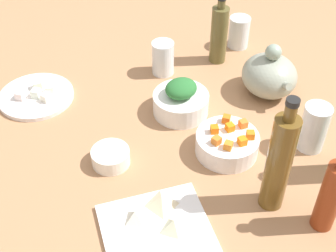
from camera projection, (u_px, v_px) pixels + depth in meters
The scene contains 30 objects.
tabletop at pixel (168, 145), 115.09cm from camera, with size 190.00×190.00×3.00cm, color #A57550.
cutting_board at pixel (163, 250), 90.42cm from camera, with size 28.93×21.65×1.00cm, color white.
plate_tofu at pixel (36, 96), 126.38cm from camera, with size 20.23×20.23×1.20cm, color white.
bowl_greens at pixel (181, 104), 120.54cm from camera, with size 14.48×14.48×5.62cm, color white.
bowl_carrots at pixel (227, 144), 109.69cm from camera, with size 14.93×14.93×5.10cm, color white.
bowl_small_side at pixel (111, 157), 107.43cm from camera, with size 8.94×8.94×3.76cm, color white.
teapot at pixel (270, 75), 124.81cm from camera, with size 17.10×14.60×15.17cm.
bottle_0 at pixel (279, 162), 91.73cm from camera, with size 5.15×5.15×28.28cm.
bottle_2 at pixel (219, 34), 134.52cm from camera, with size 4.99×4.99×20.99cm.
bottle_3 at pixel (331, 195), 89.66cm from camera, with size 4.52×4.52×21.81cm.
drinking_glass_0 at pixel (239, 32), 143.29cm from camera, with size 6.37×6.37×9.78cm, color white.
drinking_glass_1 at pixel (314, 128), 108.71cm from camera, with size 6.38×6.38×12.13cm, color white.
drinking_glass_2 at pixel (163, 58), 132.55cm from camera, with size 6.34×6.34×9.87cm, color white.
carrot_cube_0 at pixel (242, 141), 105.41cm from camera, with size 1.80×1.80×1.80cm, color orange.
carrot_cube_1 at pixel (243, 124), 109.84cm from camera, with size 1.80×1.80×1.80cm, color orange.
carrot_cube_2 at pixel (250, 135), 106.96cm from camera, with size 1.80×1.80×1.80cm, color orange.
carrot_cube_3 at pixel (217, 140), 105.59cm from camera, with size 1.80×1.80×1.80cm, color orange.
carrot_cube_4 at pixel (226, 119), 111.12cm from camera, with size 1.80×1.80×1.80cm, color orange.
carrot_cube_5 at pixel (214, 129), 108.39cm from camera, with size 1.80×1.80×1.80cm, color orange.
carrot_cube_6 at pixel (228, 145), 104.36cm from camera, with size 1.80×1.80×1.80cm, color orange.
carrot_cube_7 at pixel (230, 127), 108.92cm from camera, with size 1.80×1.80×1.80cm, color orange.
chopped_greens_mound at pixel (181, 88), 117.26cm from camera, with size 8.51×7.56×4.21cm, color #286A2F.
tofu_cube_0 at pixel (20, 95), 123.96cm from camera, with size 2.20×2.20×2.20cm, color white.
tofu_cube_1 at pixel (37, 85), 127.38cm from camera, with size 2.20×2.20×2.20cm, color #E9F2CE.
tofu_cube_2 at pixel (36, 93), 124.58cm from camera, with size 2.20×2.20×2.20cm, color white.
tofu_cube_3 at pixel (50, 89), 125.94cm from camera, with size 2.20×2.20×2.20cm, color white.
tofu_cube_4 at pixel (46, 97), 123.29cm from camera, with size 2.20×2.20×2.20cm, color white.
dumpling_0 at pixel (174, 225), 92.51cm from camera, with size 4.55×3.93×3.02cm, color beige.
dumpling_4 at pixel (135, 215), 94.45cm from camera, with size 4.20×3.62×2.65cm, color beige.
dumpling_5 at pixel (162, 201), 97.25cm from camera, with size 5.68×5.41×2.65cm, color beige.
Camera 1 is at (76.60, -30.51, 81.94)cm, focal length 49.62 mm.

